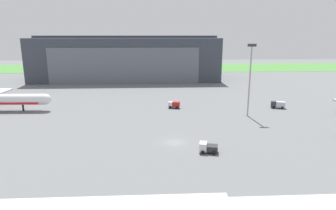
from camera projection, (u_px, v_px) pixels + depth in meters
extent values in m
plane|color=slate|center=(175.00, 142.00, 64.73)|extent=(440.00, 440.00, 0.00)
cube|color=#4B873D|center=(159.00, 68.00, 211.90)|extent=(440.00, 56.00, 0.08)
cube|color=#383D47|center=(127.00, 59.00, 156.54)|extent=(95.30, 35.31, 21.77)
cube|color=slate|center=(124.00, 66.00, 139.77)|extent=(72.43, 0.30, 17.42)
cube|color=#383D47|center=(126.00, 37.00, 153.84)|extent=(95.30, 8.47, 1.20)
sphere|color=silver|center=(46.00, 99.00, 90.90)|extent=(3.29, 3.29, 3.29)
cylinder|color=black|center=(23.00, 108.00, 91.36)|extent=(0.56, 0.56, 1.99)
cube|color=#2D2D33|center=(273.00, 104.00, 95.14)|extent=(2.06, 2.13, 1.79)
cube|color=#B7BCC6|center=(280.00, 104.00, 94.56)|extent=(3.16, 2.51, 1.77)
cylinder|color=black|center=(273.00, 106.00, 96.21)|extent=(0.83, 0.50, 0.79)
cylinder|color=black|center=(274.00, 107.00, 94.45)|extent=(0.83, 0.50, 0.79)
cylinder|color=black|center=(282.00, 106.00, 95.51)|extent=(0.83, 0.50, 0.79)
cylinder|color=black|center=(282.00, 108.00, 93.75)|extent=(0.83, 0.50, 0.79)
cube|color=silver|center=(203.00, 146.00, 59.10)|extent=(1.89, 2.40, 1.66)
cube|color=#28282D|center=(212.00, 148.00, 58.85)|extent=(2.64, 2.58, 1.17)
cylinder|color=black|center=(203.00, 148.00, 60.40)|extent=(0.80, 0.42, 0.76)
cylinder|color=black|center=(203.00, 152.00, 58.18)|extent=(0.80, 0.42, 0.76)
cylinder|color=black|center=(214.00, 149.00, 60.03)|extent=(0.80, 0.42, 0.76)
cylinder|color=black|center=(214.00, 153.00, 57.81)|extent=(0.80, 0.42, 0.76)
cube|color=silver|center=(171.00, 104.00, 95.05)|extent=(1.74, 1.95, 1.61)
cube|color=#AD1E19|center=(176.00, 104.00, 94.66)|extent=(2.66, 2.20, 1.68)
cylinder|color=black|center=(171.00, 106.00, 96.09)|extent=(0.90, 0.48, 0.86)
cylinder|color=black|center=(170.00, 107.00, 94.36)|extent=(0.90, 0.48, 0.86)
cylinder|color=black|center=(178.00, 106.00, 95.63)|extent=(0.90, 0.48, 0.86)
cylinder|color=black|center=(177.00, 108.00, 93.90)|extent=(0.90, 0.48, 0.86)
cylinder|color=#99999E|center=(250.00, 82.00, 83.51)|extent=(0.44, 0.44, 20.11)
cube|color=#333338|center=(252.00, 45.00, 81.06)|extent=(2.40, 0.50, 0.80)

